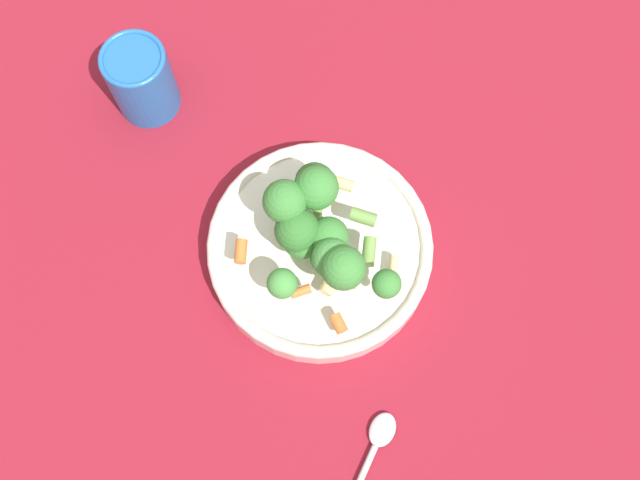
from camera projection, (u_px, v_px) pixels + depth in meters
The scene contains 5 objects.
ground_plane at pixel (320, 255), 0.82m from camera, with size 3.00×3.00×0.00m, color maroon.
bowl at pixel (320, 249), 0.80m from camera, with size 0.24×0.24×0.04m.
pasta_salad at pixel (316, 231), 0.74m from camera, with size 0.17×0.15×0.08m.
cup at pixel (141, 80), 0.84m from camera, with size 0.07×0.07×0.10m.
spoon at pixel (370, 458), 0.75m from camera, with size 0.04×0.16×0.01m.
Camera 1 is at (-0.14, 0.20, 0.79)m, focal length 42.00 mm.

